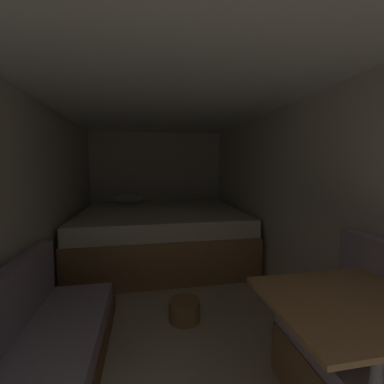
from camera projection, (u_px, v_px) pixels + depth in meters
name	position (u px, v px, depth m)	size (l,w,h in m)	color
ground_plane	(171.00, 311.00, 2.53)	(7.11, 7.11, 0.00)	beige
wall_back	(157.00, 187.00, 4.95)	(2.58, 0.05, 2.07)	beige
wall_left	(24.00, 212.00, 2.20)	(0.05, 5.11, 2.07)	beige
wall_right	(291.00, 204.00, 2.65)	(0.05, 5.11, 2.07)	beige
ceiling_slab	(169.00, 93.00, 2.32)	(2.58, 5.11, 0.05)	white
bed	(161.00, 234.00, 3.94)	(2.36, 2.06, 0.93)	#9E7247
sofa_left	(21.00, 379.00, 1.45)	(0.67, 2.12, 0.74)	brown
dinette_table	(347.00, 320.00, 1.24)	(0.77, 0.68, 0.78)	#9E7247
wicker_basket	(185.00, 310.00, 2.38)	(0.29, 0.29, 0.18)	olive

